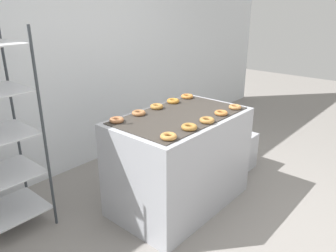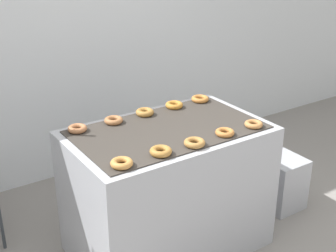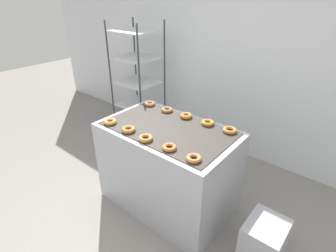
{
  "view_description": "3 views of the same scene",
  "coord_description": "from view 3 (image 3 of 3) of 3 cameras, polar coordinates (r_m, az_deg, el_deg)",
  "views": [
    {
      "loc": [
        -2.24,
        -1.13,
        1.9
      ],
      "look_at": [
        0.0,
        0.81,
        0.79
      ],
      "focal_mm": 35.0,
      "sensor_mm": 36.0,
      "label": 1
    },
    {
      "loc": [
        -1.57,
        -1.69,
        2.17
      ],
      "look_at": [
        0.0,
        0.66,
        0.96
      ],
      "focal_mm": 50.0,
      "sensor_mm": 36.0,
      "label": 2
    },
    {
      "loc": [
        1.41,
        -1.06,
        2.12
      ],
      "look_at": [
        0.0,
        0.66,
        0.96
      ],
      "focal_mm": 28.0,
      "sensor_mm": 36.0,
      "label": 3
    }
  ],
  "objects": [
    {
      "name": "donut_near_center",
      "position": [
        2.32,
        -4.88,
        -2.66
      ],
      "size": [
        0.13,
        0.13,
        0.04
      ],
      "primitive_type": "torus",
      "color": "#A77438",
      "rests_on": "fryer_machine"
    },
    {
      "name": "donut_far_left",
      "position": [
        2.85,
        -0.22,
        3.56
      ],
      "size": [
        0.13,
        0.13,
        0.04
      ],
      "primitive_type": "torus",
      "color": "#A56C40",
      "rests_on": "fryer_machine"
    },
    {
      "name": "baking_rack_cart",
      "position": [
        3.97,
        -6.58,
        9.47
      ],
      "size": [
        0.63,
        0.54,
        1.76
      ],
      "color": "#33383D",
      "rests_on": "ground_plane"
    },
    {
      "name": "donut_far_leftmost",
      "position": [
        3.02,
        -3.98,
        4.87
      ],
      "size": [
        0.13,
        0.13,
        0.04
      ],
      "primitive_type": "torus",
      "color": "#AC6D44",
      "rests_on": "fryer_machine"
    },
    {
      "name": "glaze_bin",
      "position": [
        2.55,
        19.97,
        -22.83
      ],
      "size": [
        0.31,
        0.37,
        0.44
      ],
      "color": "#A8AAB2",
      "rests_on": "ground_plane"
    },
    {
      "name": "donut_near_right",
      "position": [
        2.18,
        0.31,
        -4.66
      ],
      "size": [
        0.12,
        0.12,
        0.03
      ],
      "primitive_type": "torus",
      "color": "#B87235",
      "rests_on": "fryer_machine"
    },
    {
      "name": "fryer_machine",
      "position": [
        2.77,
        0.0,
        -9.01
      ],
      "size": [
        1.33,
        0.82,
        0.94
      ],
      "color": "#A8AAB2",
      "rests_on": "ground_plane"
    },
    {
      "name": "donut_far_right",
      "position": [
        2.6,
        8.62,
        0.71
      ],
      "size": [
        0.13,
        0.13,
        0.04
      ],
      "primitive_type": "torus",
      "color": "#BB792B",
      "rests_on": "fryer_machine"
    },
    {
      "name": "wall_back",
      "position": [
        3.55,
        15.73,
        14.97
      ],
      "size": [
        8.0,
        0.05,
        2.8
      ],
      "color": "silver",
      "rests_on": "ground_plane"
    },
    {
      "name": "donut_near_left",
      "position": [
        2.47,
        -8.61,
        -0.74
      ],
      "size": [
        0.13,
        0.13,
        0.04
      ],
      "primitive_type": "torus",
      "color": "#A77332",
      "rests_on": "fryer_machine"
    },
    {
      "name": "donut_near_rightmost",
      "position": [
        2.06,
        5.62,
        -7.0
      ],
      "size": [
        0.12,
        0.12,
        0.03
      ],
      "primitive_type": "torus",
      "color": "#B37741",
      "rests_on": "fryer_machine"
    },
    {
      "name": "donut_far_center",
      "position": [
        2.72,
        4.0,
        2.24
      ],
      "size": [
        0.13,
        0.13,
        0.04
      ],
      "primitive_type": "torus",
      "color": "#A87535",
      "rests_on": "fryer_machine"
    },
    {
      "name": "donut_far_rightmost",
      "position": [
        2.5,
        13.3,
        -0.89
      ],
      "size": [
        0.13,
        0.13,
        0.04
      ],
      "primitive_type": "torus",
      "color": "#BE7534",
      "rests_on": "fryer_machine"
    },
    {
      "name": "ground_plane",
      "position": [
        2.76,
        -9.47,
        -23.15
      ],
      "size": [
        14.0,
        14.0,
        0.0
      ],
      "primitive_type": "plane",
      "color": "gray"
    },
    {
      "name": "donut_near_leftmost",
      "position": [
        2.65,
        -12.47,
        0.93
      ],
      "size": [
        0.13,
        0.13,
        0.04
      ],
      "primitive_type": "torus",
      "color": "#BE813E",
      "rests_on": "fryer_machine"
    }
  ]
}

